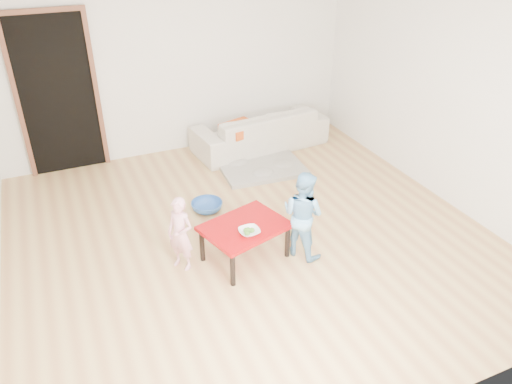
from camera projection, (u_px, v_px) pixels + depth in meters
floor at (249, 235)px, 5.48m from camera, size 5.00×5.00×0.01m
back_wall at (177, 61)px, 6.82m from camera, size 5.00×0.02×2.60m
right_wall at (449, 91)px, 5.71m from camera, size 0.02×5.00×2.60m
doorway at (58, 96)px, 6.38m from camera, size 1.02×0.08×2.11m
sofa at (260, 129)px, 7.33m from camera, size 2.03×0.96×0.57m
cushion at (240, 129)px, 6.97m from camera, size 0.58×0.54×0.13m
red_table at (245, 242)px, 5.03m from camera, size 0.94×0.80×0.40m
bowl at (249, 232)px, 4.78m from camera, size 0.20×0.20×0.05m
broccoli at (249, 231)px, 4.78m from camera, size 0.12×0.12×0.06m
child_pink at (180, 234)px, 4.82m from camera, size 0.32×0.34×0.77m
child_blue at (303, 214)px, 4.98m from camera, size 0.53×0.57×0.94m
basin at (207, 206)px, 5.89m from camera, size 0.37×0.37×0.12m
blanket at (261, 166)px, 6.87m from camera, size 1.17×1.00×0.06m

